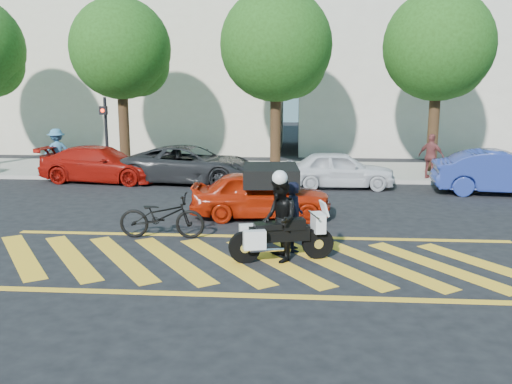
# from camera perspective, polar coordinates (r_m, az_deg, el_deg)

# --- Properties ---
(ground) EXTENTS (90.00, 90.00, 0.00)m
(ground) POSITION_cam_1_polar(r_m,az_deg,el_deg) (11.45, -0.42, -7.30)
(ground) COLOR black
(ground) RESTS_ON ground
(sidewalk) EXTENTS (60.00, 5.00, 0.15)m
(sidewalk) POSITION_cam_1_polar(r_m,az_deg,el_deg) (23.12, 2.02, 2.27)
(sidewalk) COLOR #9E998E
(sidewalk) RESTS_ON ground
(crosswalk) EXTENTS (12.33, 4.00, 0.01)m
(crosswalk) POSITION_cam_1_polar(r_m,az_deg,el_deg) (11.45, -0.62, -7.28)
(crosswalk) COLOR yellow
(crosswalk) RESTS_ON ground
(building_left) EXTENTS (16.00, 8.00, 10.00)m
(building_left) POSITION_cam_1_polar(r_m,az_deg,el_deg) (33.08, -11.63, 13.25)
(building_left) COLOR beige
(building_left) RESTS_ON ground
(building_right) EXTENTS (16.00, 8.00, 11.00)m
(building_right) POSITION_cam_1_polar(r_m,az_deg,el_deg) (32.90, 19.12, 13.77)
(building_right) COLOR beige
(building_right) RESTS_ON ground
(tree_left) EXTENTS (4.20, 4.20, 7.26)m
(tree_left) POSITION_cam_1_polar(r_m,az_deg,el_deg) (24.06, -13.72, 14.06)
(tree_left) COLOR black
(tree_left) RESTS_ON ground
(tree_center) EXTENTS (4.60, 4.60, 7.56)m
(tree_center) POSITION_cam_1_polar(r_m,az_deg,el_deg) (22.95, 2.45, 14.77)
(tree_center) COLOR black
(tree_center) RESTS_ON ground
(tree_right) EXTENTS (4.40, 4.40, 7.41)m
(tree_right) POSITION_cam_1_polar(r_m,az_deg,el_deg) (23.64, 18.89, 13.98)
(tree_right) COLOR black
(tree_right) RESTS_ON ground
(signal_pole) EXTENTS (0.28, 0.43, 3.20)m
(signal_pole) POSITION_cam_1_polar(r_m,az_deg,el_deg) (21.92, -15.54, 6.25)
(signal_pole) COLOR black
(signal_pole) RESTS_ON ground
(officer_bike) EXTENTS (0.45, 0.61, 1.56)m
(officer_bike) POSITION_cam_1_polar(r_m,az_deg,el_deg) (11.99, 4.05, -2.60)
(officer_bike) COLOR black
(officer_bike) RESTS_ON ground
(bicycle) EXTENTS (2.08, 0.77, 1.08)m
(bicycle) POSITION_cam_1_polar(r_m,az_deg,el_deg) (13.23, -9.88, -2.50)
(bicycle) COLOR black
(bicycle) RESTS_ON ground
(police_motorcycle) EXTENTS (2.20, 0.99, 0.99)m
(police_motorcycle) POSITION_cam_1_polar(r_m,az_deg,el_deg) (11.35, 2.55, -4.64)
(police_motorcycle) COLOR black
(police_motorcycle) RESTS_ON ground
(officer_moto) EXTENTS (0.87, 1.00, 1.77)m
(officer_moto) POSITION_cam_1_polar(r_m,az_deg,el_deg) (11.27, 2.49, -2.91)
(officer_moto) COLOR black
(officer_moto) RESTS_ON ground
(red_convertible) EXTENTS (3.98, 1.85, 1.32)m
(red_convertible) POSITION_cam_1_polar(r_m,az_deg,el_deg) (15.02, 0.51, -0.25)
(red_convertible) COLOR #AE1E08
(red_convertible) RESTS_ON ground
(parked_left) EXTENTS (4.87, 2.40, 1.36)m
(parked_left) POSITION_cam_1_polar(r_m,az_deg,el_deg) (21.56, -15.96, 2.84)
(parked_left) COLOR #950F09
(parked_left) RESTS_ON ground
(parked_mid_left) EXTENTS (5.38, 3.02, 1.42)m
(parked_mid_left) POSITION_cam_1_polar(r_m,az_deg,el_deg) (20.62, -6.92, 2.90)
(parked_mid_left) COLOR black
(parked_mid_left) RESTS_ON ground
(parked_mid_right) EXTENTS (3.96, 1.68, 1.33)m
(parked_mid_right) POSITION_cam_1_polar(r_m,az_deg,el_deg) (19.72, 8.77, 2.36)
(parked_mid_right) COLOR silver
(parked_mid_right) RESTS_ON ground
(parked_right) EXTENTS (4.67, 2.07, 1.49)m
(parked_right) POSITION_cam_1_polar(r_m,az_deg,el_deg) (20.09, 24.55, 1.87)
(parked_right) COLOR navy
(parked_right) RESTS_ON ground
(pedestrian_left) EXTENTS (1.35, 1.20, 1.81)m
(pedestrian_left) POSITION_cam_1_polar(r_m,az_deg,el_deg) (23.04, -20.20, 4.03)
(pedestrian_left) COLOR teal
(pedestrian_left) RESTS_ON sidewalk
(pedestrian_right) EXTENTS (1.05, 0.93, 1.70)m
(pedestrian_right) POSITION_cam_1_polar(r_m,az_deg,el_deg) (21.60, 17.96, 3.59)
(pedestrian_right) COLOR brown
(pedestrian_right) RESTS_ON sidewalk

